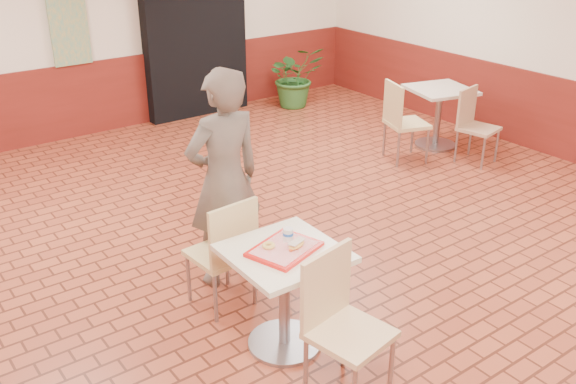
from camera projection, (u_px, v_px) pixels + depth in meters
room_shell at (362, 111)px, 5.01m from camera, size 8.01×10.01×3.01m
wainscot_band at (356, 224)px, 5.42m from camera, size 8.00×10.00×1.00m
corridor_doorway at (196, 41)px, 9.39m from camera, size 1.60×0.22×2.20m
promo_poster at (68, 19)px, 8.25m from camera, size 0.50×0.03×1.20m
main_table at (285, 283)px, 4.53m from camera, size 0.75×0.75×0.80m
chair_main_front at (340, 318)px, 4.11m from camera, size 0.54×0.54×1.01m
chair_main_back at (226, 249)px, 4.98m from camera, size 0.47×0.47×0.96m
customer at (224, 180)px, 5.20m from camera, size 0.68×0.45×1.86m
serving_tray at (284, 249)px, 4.42m from camera, size 0.46×0.36×0.03m
ring_donut at (269, 245)px, 4.41m from camera, size 0.12×0.12×0.03m
long_john_donut at (296, 245)px, 4.40m from camera, size 0.17×0.12×0.05m
paper_cup at (288, 234)px, 4.49m from camera, size 0.07×0.07×0.09m
second_table at (439, 107)px, 8.35m from camera, size 0.75×0.75×0.79m
chair_second_left at (401, 118)px, 7.87m from camera, size 0.59×0.59×1.00m
chair_second_front at (474, 121)px, 7.89m from camera, size 0.50×0.50×0.92m
potted_plant at (295, 76)px, 10.01m from camera, size 1.03×0.94×0.96m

